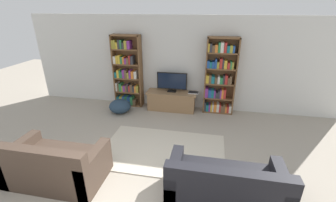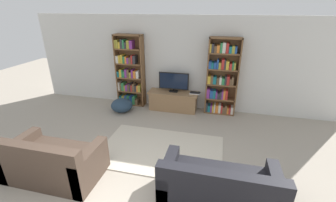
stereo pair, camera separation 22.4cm
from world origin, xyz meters
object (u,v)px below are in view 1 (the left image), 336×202
object	(u,v)px
laptop	(193,93)
couch_left_sectional	(56,166)
couch_right_sofa	(225,185)
bookshelf_right	(219,78)
beanbag_ottoman	(120,106)
bookshelf_left	(127,73)
television	(172,82)
tv_stand	(172,101)

from	to	relation	value
laptop	couch_left_sectional	world-z (taller)	couch_left_sectional
laptop	couch_right_sofa	xyz separation A→B (m)	(0.78, -3.16, -0.28)
bookshelf_right	beanbag_ottoman	xyz separation A→B (m)	(-2.69, -0.59, -0.82)
bookshelf_left	beanbag_ottoman	world-z (taller)	bookshelf_left
laptop	couch_left_sectional	size ratio (longest dim) A/B	0.18
couch_right_sofa	beanbag_ottoman	distance (m)	3.84
television	beanbag_ottoman	bearing A→B (deg)	-159.64
tv_stand	laptop	bearing A→B (deg)	4.84
bookshelf_right	couch_left_sectional	xyz separation A→B (m)	(-2.72, -3.34, -0.71)
television	laptop	xyz separation A→B (m)	(0.62, 0.00, -0.28)
bookshelf_right	couch_left_sectional	bearing A→B (deg)	-129.12
bookshelf_left	laptop	bearing A→B (deg)	-2.06
bookshelf_right	couch_right_sofa	xyz separation A→B (m)	(0.10, -3.23, -0.73)
bookshelf_right	laptop	distance (m)	0.82
couch_left_sectional	couch_right_sofa	size ratio (longest dim) A/B	0.90
bookshelf_right	tv_stand	distance (m)	1.49
tv_stand	beanbag_ottoman	bearing A→B (deg)	-161.48
tv_stand	couch_right_sofa	distance (m)	3.40
bookshelf_left	couch_left_sectional	world-z (taller)	bookshelf_left
tv_stand	couch_right_sofa	bearing A→B (deg)	-65.83
television	beanbag_ottoman	xyz separation A→B (m)	(-1.40, -0.52, -0.65)
laptop	couch_right_sofa	size ratio (longest dim) A/B	0.17
bookshelf_left	beanbag_ottoman	size ratio (longest dim) A/B	3.45
laptop	beanbag_ottoman	world-z (taller)	laptop
television	couch_left_sectional	bearing A→B (deg)	-113.52
tv_stand	television	distance (m)	0.57
bookshelf_left	tv_stand	bearing A→B (deg)	-5.22
television	couch_right_sofa	distance (m)	3.50
bookshelf_left	laptop	world-z (taller)	bookshelf_left
television	couch_right_sofa	xyz separation A→B (m)	(1.39, -3.16, -0.57)
tv_stand	couch_right_sofa	xyz separation A→B (m)	(1.39, -3.11, -0.00)
laptop	couch_right_sofa	distance (m)	3.26
bookshelf_right	couch_right_sofa	bearing A→B (deg)	-88.25
tv_stand	television	bearing A→B (deg)	90.00
laptop	bookshelf_left	bearing A→B (deg)	177.94
couch_left_sectional	television	bearing A→B (deg)	66.48
tv_stand	laptop	world-z (taller)	laptop
laptop	beanbag_ottoman	xyz separation A→B (m)	(-2.01, -0.52, -0.37)
couch_right_sofa	beanbag_ottoman	world-z (taller)	couch_right_sofa
couch_left_sectional	bookshelf_right	bearing A→B (deg)	50.88
bookshelf_left	television	bearing A→B (deg)	-3.09
television	couch_left_sectional	world-z (taller)	television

